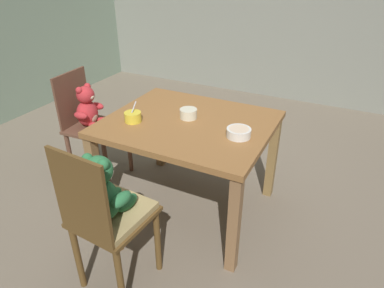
{
  "coord_description": "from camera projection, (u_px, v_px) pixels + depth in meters",
  "views": [
    {
      "loc": [
        0.93,
        -1.8,
        1.66
      ],
      "look_at": [
        0.0,
        0.05,
        0.51
      ],
      "focal_mm": 31.87,
      "sensor_mm": 36.0,
      "label": 1
    }
  ],
  "objects": [
    {
      "name": "teddy_chair_near_front",
      "position": [
        106.0,
        205.0,
        1.7
      ],
      "size": [
        0.39,
        0.41,
        0.93
      ],
      "rotation": [
        0.0,
        0.0,
        1.5
      ],
      "color": "brown",
      "rests_on": "ground_plane"
    },
    {
      "name": "teddy_chair_near_left",
      "position": [
        89.0,
        117.0,
        2.69
      ],
      "size": [
        0.43,
        0.41,
        0.88
      ],
      "rotation": [
        0.0,
        0.0,
        0.06
      ],
      "color": "brown",
      "rests_on": "ground_plane"
    },
    {
      "name": "porridge_bowl_yellow_near_left",
      "position": [
        133.0,
        117.0,
        2.22
      ],
      "size": [
        0.11,
        0.12,
        0.12
      ],
      "color": "yellow",
      "rests_on": "dining_table"
    },
    {
      "name": "porridge_bowl_cream_center",
      "position": [
        188.0,
        113.0,
        2.27
      ],
      "size": [
        0.12,
        0.12,
        0.06
      ],
      "color": "beige",
      "rests_on": "dining_table"
    },
    {
      "name": "ground_plane",
      "position": [
        189.0,
        207.0,
        2.59
      ],
      "size": [
        5.2,
        5.2,
        0.04
      ],
      "color": "#746858"
    },
    {
      "name": "dining_table",
      "position": [
        189.0,
        134.0,
        2.28
      ],
      "size": [
        1.07,
        0.9,
        0.7
      ],
      "color": "olive",
      "rests_on": "ground_plane"
    },
    {
      "name": "porridge_bowl_white_near_right",
      "position": [
        239.0,
        133.0,
        2.03
      ],
      "size": [
        0.15,
        0.15,
        0.05
      ],
      "color": "white",
      "rests_on": "dining_table"
    }
  ]
}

